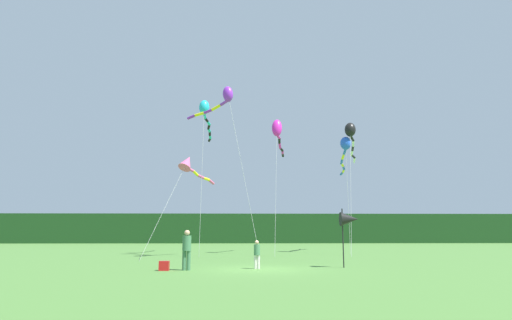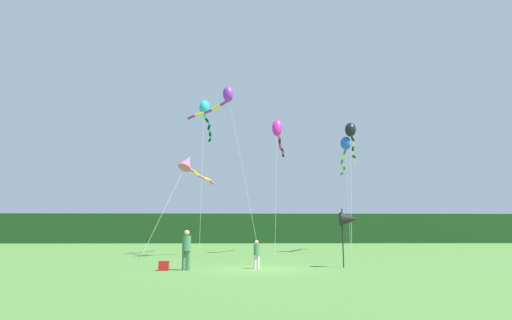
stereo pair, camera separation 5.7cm
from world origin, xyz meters
The scene contains 12 objects.
ground_plane centered at (0.00, 0.00, 0.00)m, with size 120.00×120.00×0.00m, color #477533.
distant_treeline centered at (0.00, 45.00, 2.17)m, with size 108.00×2.89×4.34m, color #193D19.
person_adult centered at (-3.37, -0.47, 1.01)m, with size 0.40×0.40×1.81m.
person_child centered at (-0.13, 0.23, 0.74)m, with size 0.29×0.29×1.32m.
cooler_box centered at (-4.35, -0.57, 0.21)m, with size 0.44×0.32×0.43m, color red.
banner_flag_pole centered at (4.48, 0.76, 2.33)m, with size 0.90×0.70×2.87m.
kite_purple centered at (-2.23, 8.84, 11.10)m, with size 5.38×4.17×11.95m.
kite_black centered at (8.34, 14.84, 9.94)m, with size 3.25×10.34×10.90m.
kite_magenta centered at (1.98, 13.38, 9.73)m, with size 1.48×7.85×10.74m.
kite_blue centered at (7.89, 15.21, 8.75)m, with size 1.55×7.64×9.66m.
kite_cyan centered at (-3.82, 12.18, 10.99)m, with size 0.81×7.27×11.86m.
kite_rainbow centered at (-4.66, 9.50, 6.44)m, with size 4.02×6.34×7.23m.
Camera 2 is at (-0.72, -20.64, 1.76)m, focal length 30.17 mm.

